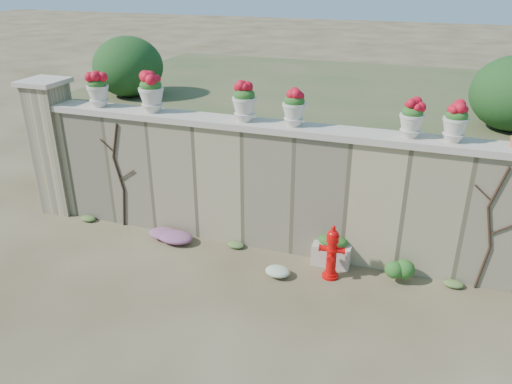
% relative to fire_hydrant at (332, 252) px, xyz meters
% --- Properties ---
extents(ground, '(80.00, 80.00, 0.00)m').
position_rel_fire_hydrant_xyz_m(ground, '(-1.15, -1.16, -0.44)').
color(ground, '#4A3C25').
rests_on(ground, ground).
extents(stone_wall, '(8.00, 0.40, 2.00)m').
position_rel_fire_hydrant_xyz_m(stone_wall, '(-1.15, 0.64, 0.56)').
color(stone_wall, tan).
rests_on(stone_wall, ground).
extents(wall_cap, '(8.10, 0.52, 0.10)m').
position_rel_fire_hydrant_xyz_m(wall_cap, '(-1.15, 0.64, 1.61)').
color(wall_cap, beige).
rests_on(wall_cap, stone_wall).
extents(gate_pillar, '(0.72, 0.72, 2.48)m').
position_rel_fire_hydrant_xyz_m(gate_pillar, '(-5.30, 0.64, 0.82)').
color(gate_pillar, tan).
rests_on(gate_pillar, ground).
extents(raised_fill, '(9.00, 6.00, 2.00)m').
position_rel_fire_hydrant_xyz_m(raised_fill, '(-1.15, 3.84, 0.56)').
color(raised_fill, '#384C23').
rests_on(raised_fill, ground).
extents(back_shrub_left, '(1.30, 1.30, 1.10)m').
position_rel_fire_hydrant_xyz_m(back_shrub_left, '(-4.35, 1.84, 2.11)').
color(back_shrub_left, '#143814').
rests_on(back_shrub_left, raised_fill).
extents(vine_left, '(0.60, 0.04, 1.91)m').
position_rel_fire_hydrant_xyz_m(vine_left, '(-3.82, 0.42, 0.55)').
color(vine_left, black).
rests_on(vine_left, ground).
extents(vine_right, '(0.60, 0.04, 1.91)m').
position_rel_fire_hydrant_xyz_m(vine_right, '(2.08, 0.42, 0.55)').
color(vine_right, black).
rests_on(vine_right, ground).
extents(fire_hydrant, '(0.37, 0.27, 0.87)m').
position_rel_fire_hydrant_xyz_m(fire_hydrant, '(0.00, 0.00, 0.00)').
color(fire_hydrant, red).
rests_on(fire_hydrant, ground).
extents(planter_box, '(0.59, 0.35, 0.49)m').
position_rel_fire_hydrant_xyz_m(planter_box, '(-0.06, 0.39, -0.21)').
color(planter_box, beige).
rests_on(planter_box, ground).
extents(green_shrub, '(0.53, 0.48, 0.50)m').
position_rel_fire_hydrant_xyz_m(green_shrub, '(0.98, 0.16, -0.19)').
color(green_shrub, '#1E5119').
rests_on(green_shrub, ground).
extents(magenta_clump, '(0.88, 0.59, 0.24)m').
position_rel_fire_hydrant_xyz_m(magenta_clump, '(-2.80, 0.17, -0.32)').
color(magenta_clump, '#BE26AC').
rests_on(magenta_clump, ground).
extents(white_flowers, '(0.56, 0.44, 0.20)m').
position_rel_fire_hydrant_xyz_m(white_flowers, '(-0.72, -0.18, -0.34)').
color(white_flowers, white).
rests_on(white_flowers, ground).
extents(urn_pot_0, '(0.36, 0.36, 0.57)m').
position_rel_fire_hydrant_xyz_m(urn_pot_0, '(-4.20, 0.64, 1.95)').
color(urn_pot_0, beige).
rests_on(urn_pot_0, wall_cap).
extents(urn_pot_1, '(0.41, 0.41, 0.64)m').
position_rel_fire_hydrant_xyz_m(urn_pot_1, '(-3.18, 0.64, 1.98)').
color(urn_pot_1, beige).
rests_on(urn_pot_1, wall_cap).
extents(urn_pot_2, '(0.38, 0.38, 0.59)m').
position_rel_fire_hydrant_xyz_m(urn_pot_2, '(-1.59, 0.64, 1.95)').
color(urn_pot_2, beige).
rests_on(urn_pot_2, wall_cap).
extents(urn_pot_3, '(0.35, 0.35, 0.55)m').
position_rel_fire_hydrant_xyz_m(urn_pot_3, '(-0.81, 0.64, 1.94)').
color(urn_pot_3, beige).
rests_on(urn_pot_3, wall_cap).
extents(urn_pot_4, '(0.33, 0.33, 0.52)m').
position_rel_fire_hydrant_xyz_m(urn_pot_4, '(0.86, 0.64, 1.92)').
color(urn_pot_4, beige).
rests_on(urn_pot_4, wall_cap).
extents(urn_pot_5, '(0.34, 0.34, 0.53)m').
position_rel_fire_hydrant_xyz_m(urn_pot_5, '(1.42, 0.64, 1.93)').
color(urn_pot_5, beige).
rests_on(urn_pot_5, wall_cap).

